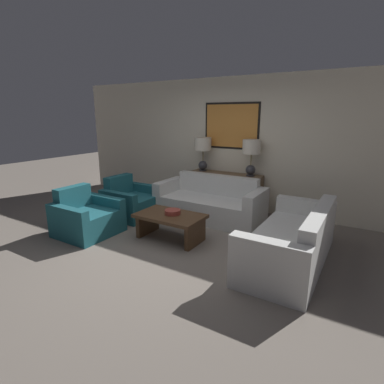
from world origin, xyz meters
The scene contains 11 objects.
ground_plane centered at (0.00, 0.00, 0.00)m, with size 20.00×20.00×0.00m, color slate.
back_wall centered at (0.00, 2.43, 1.33)m, with size 7.92×0.12×2.65m.
console_table centered at (0.00, 2.16, 0.38)m, with size 1.50×0.39×0.77m.
table_lamp_left centered at (-0.53, 2.16, 1.24)m, with size 0.34×0.34×0.70m.
table_lamp_right centered at (0.53, 2.16, 1.24)m, with size 0.34×0.34×0.70m.
couch_by_back_wall centered at (0.00, 1.50, 0.28)m, with size 2.01×0.87×0.79m.
couch_by_side centered at (1.77, 0.50, 0.28)m, with size 0.87×2.01×0.79m.
coffee_table centered at (-0.07, 0.31, 0.29)m, with size 1.05×0.64×0.41m.
decorative_bowl centered at (-0.05, 0.35, 0.44)m, with size 0.25×0.25×0.07m.
armchair_near_back_wall centered at (-1.38, 0.84, 0.27)m, with size 0.85×0.90×0.77m.
armchair_near_camera centered at (-1.38, -0.22, 0.27)m, with size 0.85×0.90×0.77m.
Camera 1 is at (2.53, -3.30, 1.92)m, focal length 28.00 mm.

